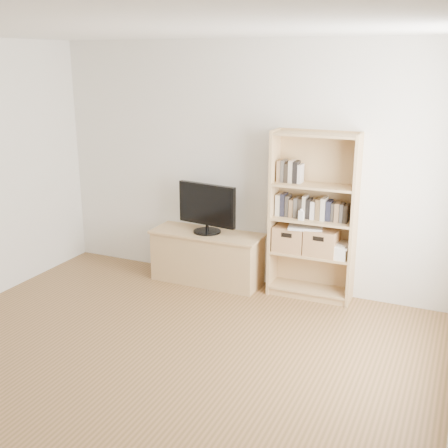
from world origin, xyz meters
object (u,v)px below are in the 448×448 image
Objects in this scene: laptop at (306,227)px; bookshelf at (313,217)px; basket_right at (322,242)px; tv_stand at (207,258)px; baby_monitor at (301,216)px; basket_left at (290,238)px; television at (207,208)px.

bookshelf is at bearing -0.55° from laptop.
laptop is at bearing -174.91° from basket_right.
bookshelf is 0.13m from laptop.
baby_monitor reaches higher than tv_stand.
basket_right is (0.20, 0.09, -0.28)m from baby_monitor.
bookshelf reaches higher than tv_stand.
tv_stand is 1.30m from bookshelf.
basket_left is 0.93× the size of laptop.
television is 2.17× the size of basket_right.
baby_monitor is (1.06, -0.03, 0.62)m from tv_stand.
baby_monitor is (-0.09, -0.10, 0.03)m from bookshelf.
baby_monitor is 0.36m from basket_right.
basket_right is at bearing 31.30° from baby_monitor.
bookshelf is 17.59× the size of baby_monitor.
laptop reaches higher than basket_left.
baby_monitor is at bearing -1.65° from tv_stand.
bookshelf reaches higher than basket_right.
television is at bearing 170.24° from laptop.
tv_stand is at bearing -175.58° from baby_monitor.
baby_monitor is at bearing -153.35° from basket_right.
basket_left is (0.93, 0.06, -0.24)m from television.
basket_left is at bearing 152.80° from baby_monitor.
television is (-0.00, 0.00, 0.57)m from tv_stand.
bookshelf is at bearing 51.96° from baby_monitor.
television is at bearing 179.80° from tv_stand.
tv_stand is at bearing -177.61° from basket_left.
basket_right is at bearing -2.60° from bookshelf.
television reaches higher than laptop.
bookshelf is 1.16m from television.
tv_stand is 0.99m from basket_left.
television reaches higher than basket_left.
bookshelf reaches higher than baby_monitor.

